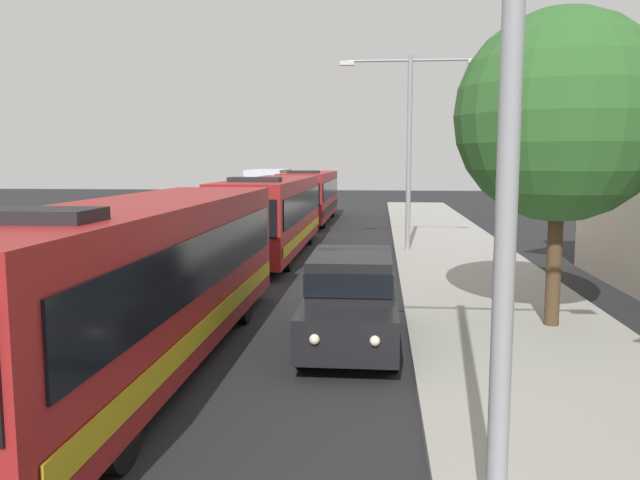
{
  "coord_description": "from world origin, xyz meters",
  "views": [
    {
      "loc": [
        2.96,
        -0.89,
        3.79
      ],
      "look_at": [
        1.4,
        15.8,
        1.69
      ],
      "focal_mm": 35.96,
      "sensor_mm": 36.0,
      "label": 1
    }
  ],
  "objects": [
    {
      "name": "roadside_tree",
      "position": [
        6.79,
        13.43,
        4.71
      ],
      "size": [
        4.53,
        4.53,
        6.83
      ],
      "color": "#4C3823",
      "rests_on": "sidewalk"
    },
    {
      "name": "streetlamp_mid",
      "position": [
        4.1,
        25.15,
        4.9
      ],
      "size": [
        5.56,
        0.28,
        7.73
      ],
      "color": "gray",
      "rests_on": "sidewalk"
    },
    {
      "name": "box_truck_oncoming",
      "position": [
        -4.6,
        41.75,
        1.71
      ],
      "size": [
        2.35,
        7.5,
        3.15
      ],
      "color": "navy",
      "rests_on": "ground_plane"
    },
    {
      "name": "bus_middle",
      "position": [
        -1.3,
        38.24,
        1.69
      ],
      "size": [
        2.58,
        11.94,
        3.21
      ],
      "color": "maroon",
      "rests_on": "ground_plane"
    },
    {
      "name": "bus_lead",
      "position": [
        -1.3,
        10.12,
        1.69
      ],
      "size": [
        2.58,
        12.4,
        3.21
      ],
      "color": "maroon",
      "rests_on": "ground_plane"
    },
    {
      "name": "white_suv",
      "position": [
        2.4,
        11.9,
        1.03
      ],
      "size": [
        1.86,
        4.74,
        1.9
      ],
      "color": "black",
      "rests_on": "ground_plane"
    },
    {
      "name": "bus_second_in_line",
      "position": [
        -1.3,
        24.32,
        1.69
      ],
      "size": [
        2.58,
        12.07,
        3.21
      ],
      "color": "maroon",
      "rests_on": "ground_plane"
    }
  ]
}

